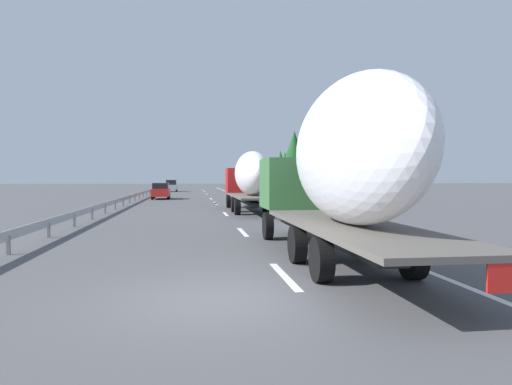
{
  "coord_description": "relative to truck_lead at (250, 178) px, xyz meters",
  "views": [
    {
      "loc": [
        -8.92,
        0.43,
        2.38
      ],
      "look_at": [
        21.08,
        -3.79,
        1.39
      ],
      "focal_mm": 32.59,
      "sensor_mm": 36.0,
      "label": 1
    }
  ],
  "objects": [
    {
      "name": "tree_4",
      "position": [
        55.96,
        -7.1,
        0.93
      ],
      "size": [
        3.25,
        3.25,
        5.37
      ],
      "color": "#472D19",
      "rests_on": "ground_plane"
    },
    {
      "name": "tree_1",
      "position": [
        29.92,
        -7.93,
        1.4
      ],
      "size": [
        3.24,
        3.24,
        6.07
      ],
      "color": "#472D19",
      "rests_on": "ground_plane"
    },
    {
      "name": "tree_3",
      "position": [
        27.74,
        -8.12,
        1.21
      ],
      "size": [
        3.61,
        3.61,
        5.74
      ],
      "color": "#472D19",
      "rests_on": "ground_plane"
    },
    {
      "name": "edge_line_right",
      "position": [
        22.14,
        -1.9,
        -2.36
      ],
      "size": [
        110.0,
        0.2,
        0.01
      ],
      "primitive_type": "cube",
      "color": "white",
      "rests_on": "ground_plane"
    },
    {
      "name": "guardrail_median",
      "position": [
        20.14,
        9.6,
        -1.79
      ],
      "size": [
        94.0,
        0.1,
        0.76
      ],
      "color": "#9EA0A5",
      "rests_on": "ground_plane"
    },
    {
      "name": "lane_stripe_0",
      "position": [
        -20.86,
        1.8,
        -2.36
      ],
      "size": [
        3.2,
        0.2,
        0.01
      ],
      "primitive_type": "cube",
      "color": "white",
      "rests_on": "ground_plane"
    },
    {
      "name": "lane_stripe_6",
      "position": [
        34.99,
        1.8,
        -2.36
      ],
      "size": [
        3.2,
        0.2,
        0.01
      ],
      "primitive_type": "cube",
      "color": "white",
      "rests_on": "ground_plane"
    },
    {
      "name": "lane_stripe_1",
      "position": [
        -11.81,
        1.8,
        -2.36
      ],
      "size": [
        3.2,
        0.2,
        0.01
      ],
      "primitive_type": "cube",
      "color": "white",
      "rests_on": "ground_plane"
    },
    {
      "name": "tree_2",
      "position": [
        21.08,
        -8.69,
        2.09
      ],
      "size": [
        2.85,
        2.85,
        7.11
      ],
      "color": "#472D19",
      "rests_on": "ground_plane"
    },
    {
      "name": "lane_stripe_2",
      "position": [
        -1.68,
        1.8,
        -2.36
      ],
      "size": [
        3.2,
        0.2,
        0.01
      ],
      "primitive_type": "cube",
      "color": "white",
      "rests_on": "ground_plane"
    },
    {
      "name": "car_red_compact",
      "position": [
        20.11,
        7.28,
        -1.46
      ],
      "size": [
        4.76,
        1.88,
        1.77
      ],
      "color": "red",
      "rests_on": "ground_plane"
    },
    {
      "name": "lane_stripe_3",
      "position": [
        10.18,
        1.8,
        -2.36
      ],
      "size": [
        3.2,
        0.2,
        0.01
      ],
      "primitive_type": "cube",
      "color": "white",
      "rests_on": "ground_plane"
    },
    {
      "name": "truck_trailing",
      "position": [
        -19.47,
        0.0,
        0.37
      ],
      "size": [
        13.74,
        2.55,
        4.91
      ],
      "color": "#387038",
      "rests_on": "ground_plane"
    },
    {
      "name": "lane_stripe_7",
      "position": [
        46.05,
        1.8,
        -2.36
      ],
      "size": [
        3.2,
        0.2,
        0.01
      ],
      "primitive_type": "cube",
      "color": "white",
      "rests_on": "ground_plane"
    },
    {
      "name": "lane_stripe_8",
      "position": [
        54.81,
        1.8,
        -2.36
      ],
      "size": [
        3.2,
        0.2,
        0.01
      ],
      "primitive_type": "cube",
      "color": "white",
      "rests_on": "ground_plane"
    },
    {
      "name": "truck_lead",
      "position": [
        0.0,
        0.0,
        0.0
      ],
      "size": [
        13.01,
        2.55,
        4.11
      ],
      "color": "#B21919",
      "rests_on": "ground_plane"
    },
    {
      "name": "road_sign",
      "position": [
        16.13,
        -3.1,
        -0.06
      ],
      "size": [
        0.1,
        0.9,
        3.36
      ],
      "color": "gray",
      "rests_on": "ground_plane"
    },
    {
      "name": "lane_stripe_5",
      "position": [
        20.07,
        1.8,
        -2.36
      ],
      "size": [
        3.2,
        0.2,
        0.01
      ],
      "primitive_type": "cube",
      "color": "white",
      "rests_on": "ground_plane"
    },
    {
      "name": "tree_0",
      "position": [
        13.84,
        -6.27,
        1.83
      ],
      "size": [
        3.9,
        3.9,
        7.05
      ],
      "color": "#472D19",
      "rests_on": "ground_plane"
    },
    {
      "name": "tree_5",
      "position": [
        3.59,
        -5.92,
        1.31
      ],
      "size": [
        3.9,
        3.9,
        5.53
      ],
      "color": "#472D19",
      "rests_on": "ground_plane"
    },
    {
      "name": "lane_stripe_4",
      "position": [
        11.66,
        1.8,
        -2.36
      ],
      "size": [
        3.2,
        0.2,
        0.01
      ],
      "primitive_type": "cube",
      "color": "white",
      "rests_on": "ground_plane"
    },
    {
      "name": "ground_plane",
      "position": [
        17.14,
        3.6,
        -2.37
      ],
      "size": [
        260.0,
        260.0,
        0.0
      ],
      "primitive_type": "plane",
      "color": "#4C4C4F"
    },
    {
      "name": "car_silver_hatch",
      "position": [
        47.21,
        7.25,
        -1.4
      ],
      "size": [
        4.02,
        1.88,
        1.96
      ],
      "color": "#ADB2B7",
      "rests_on": "ground_plane"
    }
  ]
}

